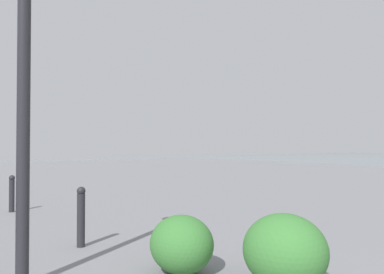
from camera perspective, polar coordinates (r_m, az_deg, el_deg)
lamppost at (r=4.82m, az=-22.95°, el=12.00°), size 0.98×0.28×3.92m
bollard_near at (r=6.31m, az=-15.64°, el=-10.79°), size 0.13×0.13×0.90m
bollard_mid at (r=10.05m, az=-24.44°, el=-7.29°), size 0.13×0.13×0.84m
shrub_low at (r=4.52m, az=13.16°, el=-15.63°), size 0.94×0.85×0.80m
shrub_round at (r=4.91m, az=-1.50°, el=-15.12°), size 0.82×0.73×0.69m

